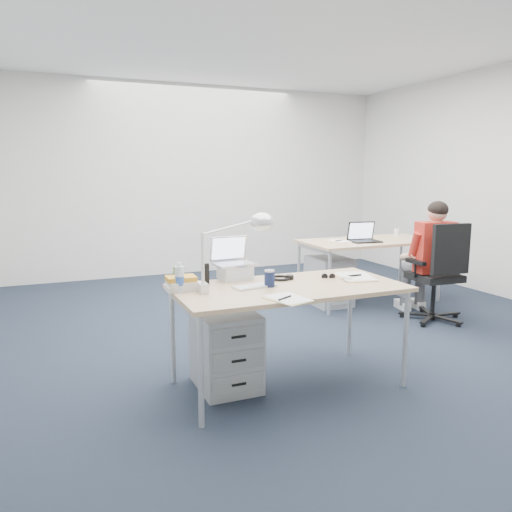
# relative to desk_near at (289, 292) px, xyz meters

# --- Properties ---
(floor) EXTENTS (7.00, 7.00, 0.00)m
(floor) POSITION_rel_desk_near_xyz_m (0.59, 0.80, -0.68)
(floor) COLOR black
(floor) RESTS_ON ground
(room) EXTENTS (6.02, 7.02, 2.80)m
(room) POSITION_rel_desk_near_xyz_m (0.59, 0.80, 1.03)
(room) COLOR beige
(room) RESTS_ON ground
(desk_near) EXTENTS (1.60, 0.80, 0.73)m
(desk_near) POSITION_rel_desk_near_xyz_m (0.00, 0.00, 0.00)
(desk_near) COLOR tan
(desk_near) RESTS_ON ground
(desk_far) EXTENTS (1.60, 0.80, 0.73)m
(desk_far) POSITION_rel_desk_near_xyz_m (1.95, 1.78, 0.00)
(desk_far) COLOR tan
(desk_far) RESTS_ON ground
(office_chair) EXTENTS (0.69, 0.69, 1.02)m
(office_chair) POSITION_rel_desk_near_xyz_m (2.10, 0.83, -0.39)
(office_chair) COLOR black
(office_chair) RESTS_ON ground
(seated_person) EXTENTS (0.44, 0.71, 1.22)m
(seated_person) POSITION_rel_desk_near_xyz_m (2.12, 1.00, -0.07)
(seated_person) COLOR #A92218
(seated_person) RESTS_ON ground
(drawer_pedestal_near) EXTENTS (0.40, 0.50, 0.55)m
(drawer_pedestal_near) POSITION_rel_desk_near_xyz_m (-0.42, 0.14, -0.41)
(drawer_pedestal_near) COLOR #9FA3A5
(drawer_pedestal_near) RESTS_ON ground
(drawer_pedestal_far) EXTENTS (0.40, 0.50, 0.55)m
(drawer_pedestal_far) POSITION_rel_desk_near_xyz_m (1.43, 1.82, -0.41)
(drawer_pedestal_far) COLOR #9FA3A5
(drawer_pedestal_far) RESTS_ON ground
(silver_laptop) EXTENTS (0.30, 0.24, 0.31)m
(silver_laptop) POSITION_rel_desk_near_xyz_m (-0.27, 0.35, 0.20)
(silver_laptop) COLOR silver
(silver_laptop) RESTS_ON desk_near
(wireless_keyboard) EXTENTS (0.32, 0.17, 0.02)m
(wireless_keyboard) POSITION_rel_desk_near_xyz_m (-0.24, 0.05, 0.05)
(wireless_keyboard) COLOR white
(wireless_keyboard) RESTS_ON desk_near
(computer_mouse) EXTENTS (0.09, 0.10, 0.03)m
(computer_mouse) POSITION_rel_desk_near_xyz_m (0.48, 0.00, 0.06)
(computer_mouse) COLOR white
(computer_mouse) RESTS_ON desk_near
(headphones) EXTENTS (0.25, 0.21, 0.03)m
(headphones) POSITION_rel_desk_near_xyz_m (0.03, 0.21, 0.06)
(headphones) COLOR black
(headphones) RESTS_ON desk_near
(can_koozie) EXTENTS (0.09, 0.09, 0.12)m
(can_koozie) POSITION_rel_desk_near_xyz_m (-0.14, 0.02, 0.11)
(can_koozie) COLOR #141E41
(can_koozie) RESTS_ON desk_near
(water_bottle) EXTENTS (0.07, 0.07, 0.20)m
(water_bottle) POSITION_rel_desk_near_xyz_m (-0.75, 0.11, 0.15)
(water_bottle) COLOR silver
(water_bottle) RESTS_ON desk_near
(bear_figurine) EXTENTS (0.08, 0.06, 0.15)m
(bear_figurine) POSITION_rel_desk_near_xyz_m (-0.73, 0.25, 0.12)
(bear_figurine) COLOR #2D651B
(bear_figurine) RESTS_ON desk_near
(book_stack) EXTENTS (0.24, 0.19, 0.09)m
(book_stack) POSITION_rel_desk_near_xyz_m (-0.72, 0.16, 0.09)
(book_stack) COLOR silver
(book_stack) RESTS_ON desk_near
(cordless_phone) EXTENTS (0.04, 0.03, 0.15)m
(cordless_phone) POSITION_rel_desk_near_xyz_m (-0.53, 0.24, 0.12)
(cordless_phone) COLOR black
(cordless_phone) RESTS_ON desk_near
(papers_left) EXTENTS (0.25, 0.31, 0.01)m
(papers_left) POSITION_rel_desk_near_xyz_m (-0.18, -0.35, 0.05)
(papers_left) COLOR #E7CF86
(papers_left) RESTS_ON desk_near
(papers_right) EXTENTS (0.31, 0.39, 0.01)m
(papers_right) POSITION_rel_desk_near_xyz_m (0.58, 0.05, 0.05)
(papers_right) COLOR #E7CF86
(papers_right) RESTS_ON desk_near
(sunglasses) EXTENTS (0.12, 0.08, 0.02)m
(sunglasses) POSITION_rel_desk_near_xyz_m (0.39, 0.11, 0.06)
(sunglasses) COLOR black
(sunglasses) RESTS_ON desk_near
(desk_lamp) EXTENTS (0.50, 0.35, 0.54)m
(desk_lamp) POSITION_rel_desk_near_xyz_m (-0.45, 0.03, 0.32)
(desk_lamp) COLOR silver
(desk_lamp) RESTS_ON desk_near
(dark_laptop) EXTENTS (0.37, 0.36, 0.24)m
(dark_laptop) POSITION_rel_desk_near_xyz_m (1.81, 1.66, 0.17)
(dark_laptop) COLOR black
(dark_laptop) RESTS_ON desk_far
(far_cup) EXTENTS (0.08, 0.08, 0.09)m
(far_cup) POSITION_rel_desk_near_xyz_m (2.51, 1.99, 0.09)
(far_cup) COLOR white
(far_cup) RESTS_ON desk_far
(far_papers) EXTENTS (0.21, 0.28, 0.01)m
(far_papers) POSITION_rel_desk_near_xyz_m (1.57, 1.81, 0.05)
(far_papers) COLOR white
(far_papers) RESTS_ON desk_far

